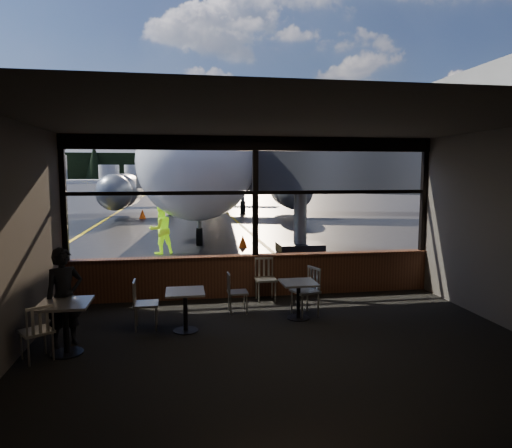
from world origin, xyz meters
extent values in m
plane|color=black|center=(0.00, 120.00, 0.00)|extent=(520.00, 520.00, 0.00)
cube|color=black|center=(0.00, -3.00, 0.01)|extent=(8.00, 6.00, 0.01)
cube|color=#38332D|center=(0.00, -3.00, 3.50)|extent=(8.00, 6.00, 0.04)
cube|color=#4F473F|center=(-4.00, -3.00, 1.75)|extent=(0.04, 6.00, 3.50)
cube|color=#4F473F|center=(0.00, -6.00, 1.75)|extent=(8.00, 0.04, 3.50)
cube|color=#4E2817|center=(0.00, 0.00, 0.45)|extent=(8.00, 0.28, 0.90)
cube|color=black|center=(0.00, 0.00, 3.35)|extent=(8.00, 0.18, 0.30)
cube|color=black|center=(-3.95, 0.00, 2.20)|extent=(0.12, 0.12, 2.60)
cube|color=black|center=(0.00, 0.00, 2.20)|extent=(0.12, 0.12, 2.60)
cube|color=black|center=(3.95, 0.00, 2.20)|extent=(0.12, 0.12, 2.60)
cube|color=black|center=(0.00, 0.00, 2.30)|extent=(8.00, 0.10, 0.08)
imported|color=black|center=(-3.43, -2.38, 0.78)|extent=(0.68, 0.61, 1.56)
imported|color=#BFF219|center=(-2.29, 5.84, 0.83)|extent=(1.01, 0.93, 1.66)
cone|color=#FD4408|center=(0.62, 6.65, 0.23)|extent=(0.33, 0.33, 0.46)
cone|color=#F85007|center=(-3.89, 18.22, 0.28)|extent=(0.41, 0.41, 0.56)
cylinder|color=silver|center=(-30.00, 182.00, 3.00)|extent=(8.00, 8.00, 6.00)
cylinder|color=silver|center=(-20.00, 182.00, 3.00)|extent=(8.00, 8.00, 6.00)
cylinder|color=silver|center=(-10.00, 182.00, 3.00)|extent=(8.00, 8.00, 6.00)
cube|color=black|center=(0.00, 210.00, 6.00)|extent=(360.00, 3.00, 12.00)
camera|label=1|loc=(-1.59, -9.76, 2.72)|focal=32.00mm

